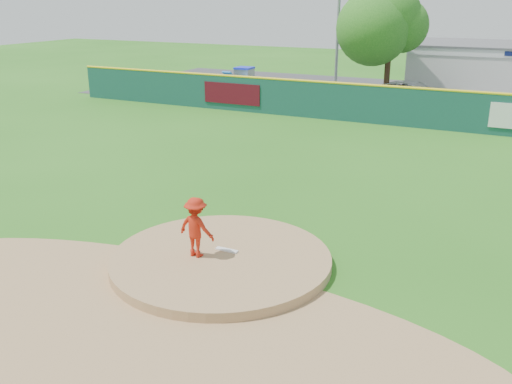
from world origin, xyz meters
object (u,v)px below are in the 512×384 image
at_px(van, 413,93).
at_px(playground_slide, 244,80).
at_px(pitcher, 196,227).
at_px(deciduous_tree, 390,27).
at_px(light_pole_left, 339,1).

bearing_deg(van, playground_slide, 102.62).
relative_size(pitcher, deciduous_tree, 0.21).
xyz_separation_m(pitcher, deciduous_tree, (-1.47, 25.26, 3.54)).
distance_m(pitcher, light_pole_left, 28.26).
distance_m(pitcher, deciduous_tree, 25.55).
relative_size(playground_slide, light_pole_left, 0.29).
bearing_deg(playground_slide, deciduous_tree, 5.43).
height_order(playground_slide, light_pole_left, light_pole_left).
distance_m(pitcher, playground_slide, 26.77).
bearing_deg(deciduous_tree, van, -13.63).
height_order(pitcher, playground_slide, pitcher).
height_order(van, deciduous_tree, deciduous_tree).
bearing_deg(deciduous_tree, playground_slide, -174.57).
relative_size(deciduous_tree, light_pole_left, 0.67).
distance_m(playground_slide, deciduous_tree, 10.38).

